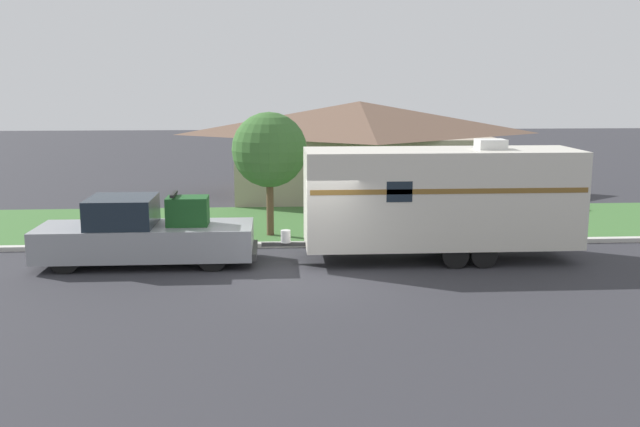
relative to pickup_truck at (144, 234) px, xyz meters
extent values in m
plane|color=#2D2D33|center=(4.69, -1.84, -0.86)|extent=(120.00, 120.00, 0.00)
cube|color=beige|center=(4.69, 1.91, -0.79)|extent=(80.00, 0.30, 0.14)
cube|color=#3D6B33|center=(4.69, 5.56, -0.85)|extent=(80.00, 7.00, 0.03)
cube|color=gray|center=(7.63, 12.92, 0.50)|extent=(11.17, 7.76, 2.73)
pyramid|color=brown|center=(7.63, 12.92, 2.61)|extent=(12.06, 8.38, 1.50)
cube|color=#4C3828|center=(7.63, 9.07, 0.19)|extent=(1.00, 0.06, 2.10)
cylinder|color=black|center=(-1.99, -0.85, -0.43)|extent=(0.86, 0.28, 0.86)
cylinder|color=black|center=(-1.99, 0.85, -0.43)|extent=(0.86, 0.28, 0.86)
cylinder|color=black|center=(1.96, -0.85, -0.43)|extent=(0.86, 0.28, 0.86)
cylinder|color=black|center=(1.96, 0.85, -0.43)|extent=(0.86, 0.28, 0.86)
cube|color=gray|center=(-1.21, 0.00, -0.18)|extent=(3.48, 2.06, 0.88)
cube|color=#19232D|center=(-0.58, 0.00, 0.66)|extent=(1.81, 1.90, 0.81)
cube|color=gray|center=(1.78, 0.00, -0.18)|extent=(2.51, 2.06, 0.88)
cube|color=#333333|center=(3.10, 0.00, -0.50)|extent=(0.12, 1.85, 0.20)
cube|color=#194C1E|center=(1.23, 0.00, 0.66)|extent=(1.15, 0.87, 0.80)
cube|color=black|center=(0.86, 0.00, 1.14)|extent=(0.10, 0.95, 0.08)
cylinder|color=black|center=(8.65, -1.01, -0.49)|extent=(0.73, 0.22, 0.73)
cylinder|color=black|center=(8.65, 1.01, -0.49)|extent=(0.73, 0.22, 0.73)
cylinder|color=black|center=(9.46, -1.01, -0.49)|extent=(0.73, 0.22, 0.73)
cylinder|color=black|center=(9.46, 1.01, -0.49)|extent=(0.73, 0.22, 0.73)
cube|color=beige|center=(8.43, 0.00, 0.98)|extent=(7.78, 2.30, 2.74)
cube|color=brown|center=(8.43, -1.15, 1.32)|extent=(7.62, 0.01, 0.14)
cube|color=#383838|center=(3.92, 0.00, -0.34)|extent=(1.26, 0.12, 0.10)
cylinder|color=silver|center=(3.98, 0.00, -0.11)|extent=(0.28, 0.28, 0.36)
cube|color=silver|center=(9.83, 0.00, 2.49)|extent=(0.80, 0.68, 0.28)
cube|color=#19232D|center=(7.03, -1.15, 1.32)|extent=(0.70, 0.01, 0.56)
cylinder|color=brown|center=(-1.44, 2.93, -0.28)|extent=(0.09, 0.09, 1.15)
cube|color=#B2B2B2|center=(-1.44, 2.93, 0.40)|extent=(0.48, 0.20, 0.22)
cylinder|color=brown|center=(3.53, 3.58, 0.12)|extent=(0.24, 0.24, 1.97)
sphere|color=#38662D|center=(3.53, 3.58, 2.03)|extent=(2.48, 2.48, 2.48)
camera|label=1|loc=(3.67, -19.89, 4.22)|focal=40.00mm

